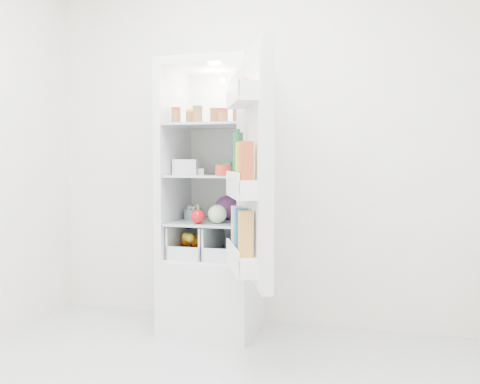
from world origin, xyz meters
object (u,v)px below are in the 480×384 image
(fridge_door, at_px, (253,171))
(refrigerator, at_px, (215,232))
(mushroom_bowl, at_px, (194,214))
(red_cabbage, at_px, (227,208))

(fridge_door, bearing_deg, refrigerator, 10.77)
(refrigerator, xyz_separation_m, mushroom_bowl, (-0.17, 0.03, 0.11))
(fridge_door, bearing_deg, red_cabbage, 4.54)
(refrigerator, height_order, mushroom_bowl, refrigerator)
(refrigerator, relative_size, red_cabbage, 10.99)
(red_cabbage, bearing_deg, refrigerator, -158.83)
(refrigerator, height_order, red_cabbage, refrigerator)
(mushroom_bowl, bearing_deg, fridge_door, -47.35)
(mushroom_bowl, relative_size, fridge_door, 0.11)
(mushroom_bowl, bearing_deg, red_cabbage, 0.94)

